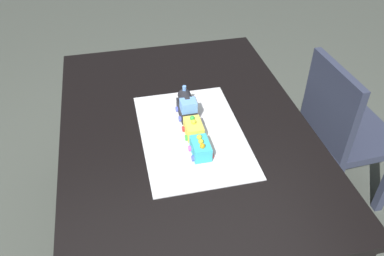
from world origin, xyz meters
name	(u,v)px	position (x,y,z in m)	size (l,w,h in m)	color
ground_plane	(186,234)	(0.00, 0.00, 0.00)	(8.00, 8.00, 0.00)	#474C44
dining_table	(185,144)	(0.00, 0.00, 0.63)	(1.40, 1.00, 0.74)	black
chair	(342,131)	(-0.10, 0.83, 0.47)	(0.42, 0.42, 0.86)	#2D3347
cake_board	(192,134)	(0.07, 0.01, 0.74)	(0.60, 0.40, 0.00)	silver
cake_locomotive	(187,106)	(-0.06, 0.02, 0.79)	(0.14, 0.08, 0.12)	#232328
cake_car_hopper_lemon	(194,129)	(0.07, 0.02, 0.77)	(0.10, 0.08, 0.07)	#F4E04C
cake_car_flatbed_turquoise	(201,148)	(0.19, 0.02, 0.77)	(0.10, 0.08, 0.07)	#38B7C6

